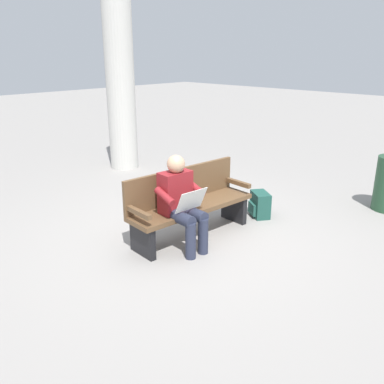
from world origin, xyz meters
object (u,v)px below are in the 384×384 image
(person_seated, at_px, (181,201))
(support_pillar, at_px, (121,87))
(bench_near, at_px, (189,202))
(backpack, at_px, (260,205))

(person_seated, xyz_separation_m, support_pillar, (-1.81, -3.54, 1.04))
(bench_near, bearing_deg, support_pillar, -108.97)
(bench_near, xyz_separation_m, person_seated, (0.34, 0.21, 0.17))
(person_seated, height_order, support_pillar, support_pillar)
(person_seated, distance_m, backpack, 1.60)
(backpack, bearing_deg, support_pillar, -94.38)
(bench_near, relative_size, backpack, 4.51)
(person_seated, bearing_deg, bench_near, -144.33)
(bench_near, xyz_separation_m, support_pillar, (-1.46, -3.34, 1.21))
(bench_near, bearing_deg, backpack, 169.79)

